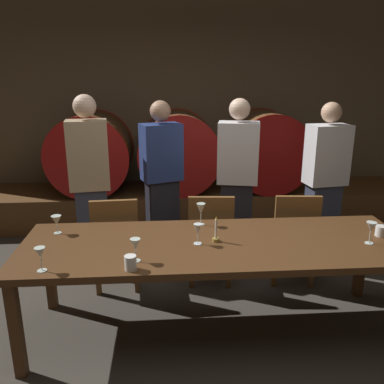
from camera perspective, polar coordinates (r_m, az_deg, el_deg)
ground_plane at (r=3.23m, az=0.52°, el=-19.86°), size 8.53×8.53×0.00m
back_wall at (r=5.66m, az=-1.95°, el=11.45°), size 6.56×0.24×2.79m
barrel_shelf at (r=5.36m, az=-1.60°, el=-1.75°), size 5.90×0.90×0.44m
wine_barrel_left at (r=5.25m, az=-13.96°, el=5.40°), size 1.00×0.85×1.00m
wine_barrel_center at (r=5.18m, az=-1.93°, el=5.73°), size 1.00×0.85×1.00m
wine_barrel_right at (r=5.34m, az=10.29°, el=5.81°), size 1.00×0.85×1.00m
dining_table at (r=2.98m, az=3.43°, el=-8.09°), size 2.81×0.92×0.73m
chair_left at (r=3.69m, az=-10.64°, el=-6.44°), size 0.42×0.42×0.88m
chair_center at (r=3.72m, az=2.60°, el=-5.94°), size 0.43×0.43×0.88m
chair_right at (r=3.85m, az=14.09°, el=-5.66°), size 0.43×0.43×0.88m
guest_far_left at (r=4.07m, az=-14.14°, el=1.45°), size 0.41×0.29×1.71m
guest_center_left at (r=4.06m, az=-4.26°, el=1.33°), size 0.44×0.36×1.65m
guest_center_right at (r=3.94m, az=6.37°, el=0.99°), size 0.42×0.31×1.68m
guest_far_right at (r=4.19m, az=18.13°, el=0.89°), size 0.41×0.29×1.64m
candle_center at (r=2.95m, az=3.40°, el=-6.00°), size 0.05×0.05×0.20m
wine_glass_far_left at (r=3.23m, az=-18.54°, el=-3.85°), size 0.08×0.08×0.14m
wine_glass_left at (r=2.67m, az=-20.60°, el=-8.12°), size 0.07×0.07×0.16m
wine_glass_center_left at (r=2.65m, az=-7.98°, el=-7.41°), size 0.07×0.07×0.16m
wine_glass_center_right at (r=2.88m, az=0.82°, el=-5.38°), size 0.06×0.06×0.15m
wine_glass_right at (r=3.22m, az=1.27°, el=-2.46°), size 0.07×0.07×0.18m
wine_glass_far_right at (r=3.15m, az=23.94°, el=-4.62°), size 0.07×0.07×0.16m
cup_left at (r=2.58m, az=-8.66°, el=-9.84°), size 0.08×0.08×0.09m
cup_right at (r=3.35m, az=25.07°, el=-4.99°), size 0.08×0.08×0.08m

